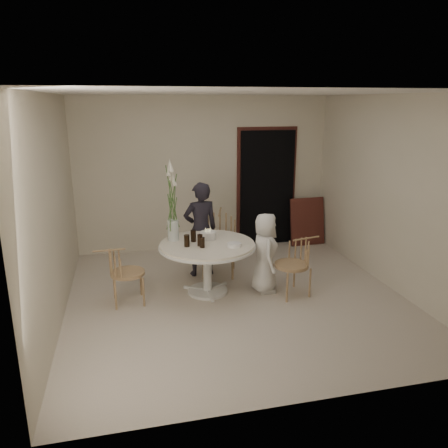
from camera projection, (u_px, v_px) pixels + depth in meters
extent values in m
plane|color=beige|center=(236.00, 297.00, 6.01)|extent=(4.50, 4.50, 0.00)
plane|color=white|center=(238.00, 93.00, 5.27)|extent=(4.50, 4.50, 0.00)
plane|color=beige|center=(205.00, 174.00, 7.75)|extent=(4.50, 0.00, 4.50)
plane|color=beige|center=(308.00, 262.00, 3.53)|extent=(4.50, 0.00, 4.50)
plane|color=beige|center=(53.00, 211.00, 5.15)|extent=(0.00, 4.50, 4.50)
plane|color=beige|center=(391.00, 193.00, 6.14)|extent=(0.00, 4.50, 4.50)
cube|color=black|center=(267.00, 188.00, 8.03)|extent=(1.00, 0.10, 2.10)
cube|color=#56251D|center=(266.00, 185.00, 8.05)|extent=(1.12, 0.03, 2.22)
cylinder|color=white|center=(208.00, 291.00, 6.16)|extent=(0.56, 0.56, 0.04)
cylinder|color=white|center=(208.00, 269.00, 6.07)|extent=(0.12, 0.12, 0.65)
cylinder|color=white|center=(207.00, 246.00, 5.98)|extent=(1.33, 1.33, 0.03)
cylinder|color=white|center=(207.00, 244.00, 5.97)|extent=(1.30, 1.30, 0.04)
cube|color=#56251D|center=(307.00, 221.00, 8.13)|extent=(0.67, 0.22, 0.88)
cylinder|color=tan|center=(203.00, 263.00, 6.56)|extent=(0.03, 0.03, 0.49)
cylinder|color=tan|center=(233.00, 264.00, 6.54)|extent=(0.03, 0.03, 0.49)
cylinder|color=tan|center=(206.00, 254.00, 6.98)|extent=(0.03, 0.03, 0.49)
cylinder|color=tan|center=(234.00, 254.00, 6.96)|extent=(0.03, 0.03, 0.49)
cylinder|color=tan|center=(219.00, 242.00, 6.69)|extent=(0.55, 0.55, 0.05)
cylinder|color=tan|center=(272.00, 278.00, 6.12)|extent=(0.03, 0.03, 0.42)
cylinder|color=tan|center=(287.00, 288.00, 5.80)|extent=(0.03, 0.03, 0.42)
cylinder|color=tan|center=(294.00, 274.00, 6.28)|extent=(0.03, 0.03, 0.42)
cylinder|color=tan|center=(310.00, 283.00, 5.96)|extent=(0.03, 0.03, 0.42)
cylinder|color=tan|center=(292.00, 265.00, 5.98)|extent=(0.46, 0.46, 0.05)
cylinder|color=tan|center=(144.00, 292.00, 5.69)|extent=(0.03, 0.03, 0.40)
cylinder|color=tan|center=(141.00, 282.00, 6.02)|extent=(0.03, 0.03, 0.40)
cylinder|color=tan|center=(116.00, 295.00, 5.60)|extent=(0.03, 0.03, 0.40)
cylinder|color=tan|center=(114.00, 285.00, 5.93)|extent=(0.03, 0.03, 0.40)
cylinder|color=tan|center=(128.00, 273.00, 5.75)|extent=(0.45, 0.45, 0.04)
imported|color=black|center=(201.00, 229.00, 6.62)|extent=(0.57, 0.42, 1.45)
imported|color=silver|center=(265.00, 253.00, 6.07)|extent=(0.41, 0.58, 1.13)
cylinder|color=white|center=(208.00, 235.00, 6.13)|extent=(0.22, 0.22, 0.11)
cylinder|color=#FFEEA1|center=(208.00, 230.00, 6.11)|extent=(0.01, 0.01, 0.05)
cylinder|color=#FFEEA1|center=(210.00, 229.00, 6.15)|extent=(0.01, 0.01, 0.05)
cylinder|color=#FFEEA1|center=(205.00, 230.00, 6.12)|extent=(0.01, 0.01, 0.05)
cylinder|color=#FFEEA1|center=(210.00, 231.00, 6.08)|extent=(0.01, 0.01, 0.05)
cylinder|color=#FFEEA1|center=(207.00, 231.00, 6.08)|extent=(0.01, 0.01, 0.05)
cylinder|color=black|center=(202.00, 242.00, 5.77)|extent=(0.09, 0.09, 0.14)
cylinder|color=black|center=(200.00, 240.00, 5.84)|extent=(0.08, 0.08, 0.16)
cylinder|color=black|center=(187.00, 241.00, 5.81)|extent=(0.09, 0.09, 0.16)
cylinder|color=black|center=(193.00, 236.00, 6.01)|extent=(0.10, 0.10, 0.16)
cylinder|color=white|center=(234.00, 245.00, 5.82)|extent=(0.25, 0.25, 0.05)
cylinder|color=#B8C1BD|center=(173.00, 230.00, 6.06)|extent=(0.16, 0.16, 0.29)
cylinder|color=#40682C|center=(174.00, 204.00, 5.98)|extent=(0.01, 0.01, 0.73)
cone|color=beige|center=(173.00, 178.00, 5.88)|extent=(0.07, 0.07, 0.19)
cylinder|color=#40682C|center=(172.00, 202.00, 5.98)|extent=(0.01, 0.01, 0.79)
cone|color=beige|center=(171.00, 173.00, 5.87)|extent=(0.07, 0.07, 0.19)
cylinder|color=#40682C|center=(170.00, 200.00, 5.94)|extent=(0.01, 0.01, 0.85)
cone|color=beige|center=(169.00, 169.00, 5.83)|extent=(0.07, 0.07, 0.19)
cylinder|color=#40682C|center=(171.00, 198.00, 5.91)|extent=(0.01, 0.01, 0.91)
cone|color=beige|center=(170.00, 165.00, 5.78)|extent=(0.07, 0.07, 0.19)
cylinder|color=#40682C|center=(174.00, 205.00, 5.94)|extent=(0.01, 0.01, 0.73)
cone|color=beige|center=(173.00, 179.00, 5.84)|extent=(0.07, 0.07, 0.19)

